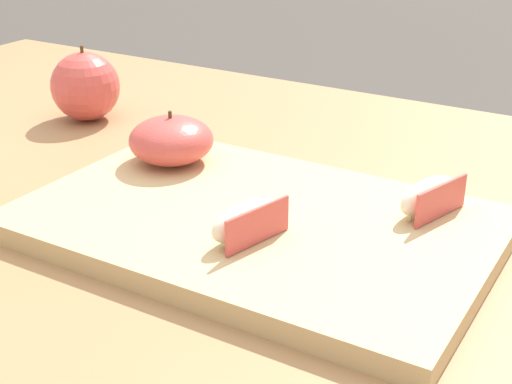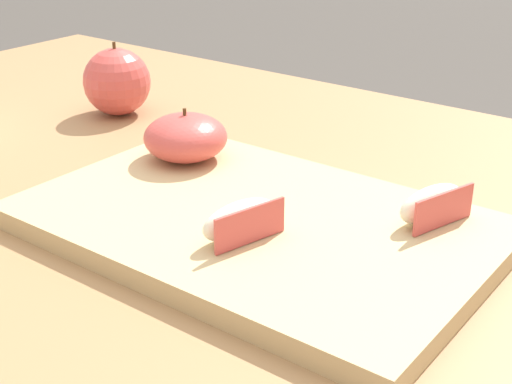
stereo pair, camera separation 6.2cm
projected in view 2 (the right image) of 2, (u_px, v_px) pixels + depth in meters
The scene contains 6 objects.
dining_table at pixel (270, 305), 0.71m from camera, with size 1.47×0.80×0.75m.
cutting_board at pixel (256, 223), 0.63m from camera, with size 0.39×0.26×0.02m.
apple_half_skin_up at pixel (186, 137), 0.73m from camera, with size 0.08×0.08×0.05m.
apple_wedge_near_knife at pixel (241, 220), 0.58m from camera, with size 0.04×0.07×0.03m.
apple_wedge_right at pixel (433, 204), 0.60m from camera, with size 0.04×0.07×0.03m.
whole_apple_pink_lady at pixel (117, 82), 0.91m from camera, with size 0.08×0.08×0.09m.
Camera 2 is at (0.35, -0.49, 1.04)m, focal length 51.56 mm.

